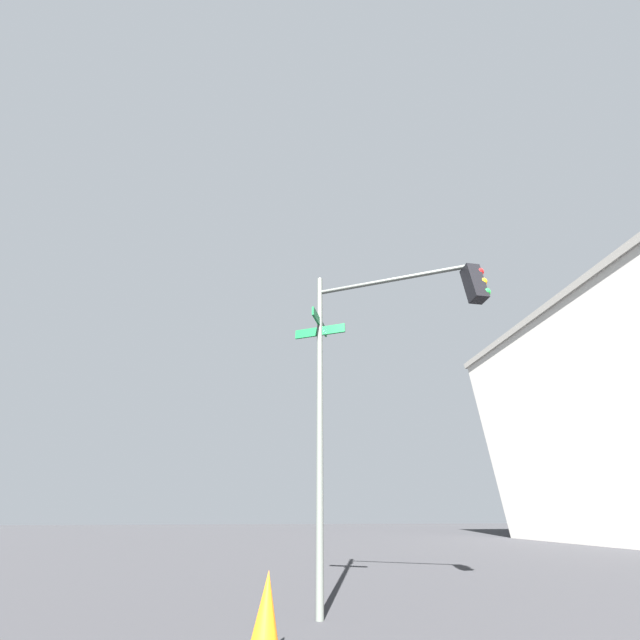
% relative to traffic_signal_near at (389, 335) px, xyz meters
% --- Properties ---
extents(traffic_signal_near, '(1.98, 3.62, 6.03)m').
position_rel_traffic_signal_near_xyz_m(traffic_signal_near, '(0.00, 0.00, 0.00)').
color(traffic_signal_near, '#474C47').
rests_on(traffic_signal_near, ground_plane).
extents(traffic_cone, '(0.36, 0.36, 0.74)m').
position_rel_traffic_signal_near_xyz_m(traffic_cone, '(0.86, -2.08, -3.93)').
color(traffic_cone, orange).
rests_on(traffic_cone, ground_plane).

